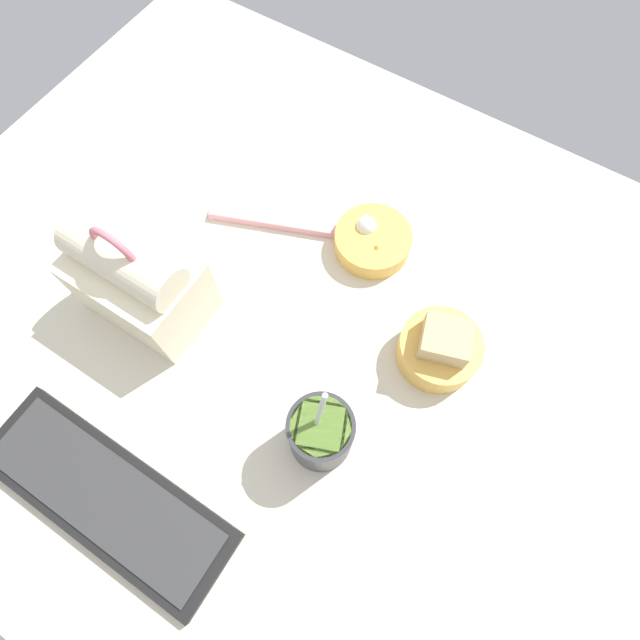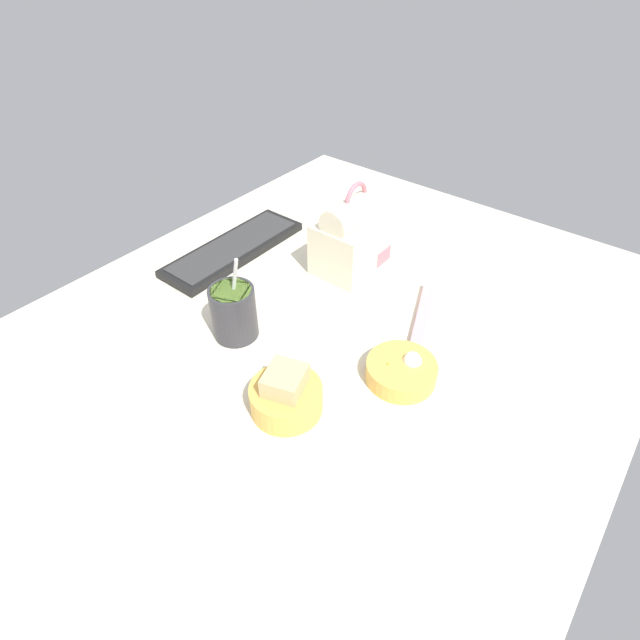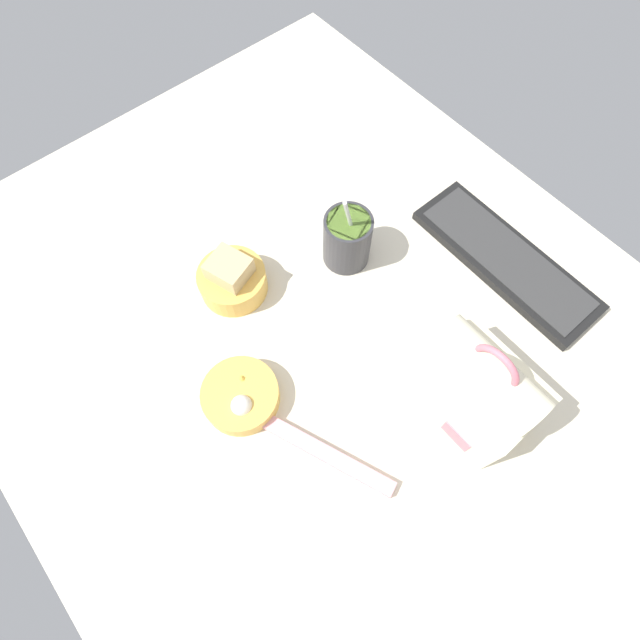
{
  "view_description": "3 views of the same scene",
  "coord_description": "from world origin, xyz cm",
  "px_view_note": "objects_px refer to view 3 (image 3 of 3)",
  "views": [
    {
      "loc": [
        -16.82,
        23.65,
        74.23
      ],
      "look_at": [
        -1.62,
        -0.36,
        7.0
      ],
      "focal_mm": 28.0,
      "sensor_mm": 36.0,
      "label": 1
    },
    {
      "loc": [
        -57.62,
        -44.93,
        68.46
      ],
      "look_at": [
        -1.62,
        -0.36,
        7.0
      ],
      "focal_mm": 28.0,
      "sensor_mm": 36.0,
      "label": 2
    },
    {
      "loc": [
        25.56,
        -23.26,
        82.46
      ],
      "look_at": [
        -1.62,
        -0.36,
        7.0
      ],
      "focal_mm": 28.0,
      "sensor_mm": 36.0,
      "label": 3
    }
  ],
  "objects_px": {
    "soup_cup": "(347,239)",
    "bento_bowl_sandwich": "(232,279)",
    "keyboard": "(506,260)",
    "chopstick_case": "(327,455)",
    "lunch_bag": "(476,387)",
    "bento_bowl_snacks": "(241,395)"
  },
  "relations": [
    {
      "from": "lunch_bag",
      "to": "soup_cup",
      "type": "bearing_deg",
      "value": 173.29
    },
    {
      "from": "soup_cup",
      "to": "bento_bowl_sandwich",
      "type": "relative_size",
      "value": 1.49
    },
    {
      "from": "soup_cup",
      "to": "chopstick_case",
      "type": "bearing_deg",
      "value": -45.85
    },
    {
      "from": "lunch_bag",
      "to": "soup_cup",
      "type": "relative_size",
      "value": 1.14
    },
    {
      "from": "lunch_bag",
      "to": "keyboard",
      "type": "bearing_deg",
      "value": 117.53
    },
    {
      "from": "bento_bowl_snacks",
      "to": "bento_bowl_sandwich",
      "type": "bearing_deg",
      "value": 147.4
    },
    {
      "from": "keyboard",
      "to": "lunch_bag",
      "type": "xyz_separation_m",
      "value": [
        0.13,
        -0.26,
        0.07
      ]
    },
    {
      "from": "keyboard",
      "to": "bento_bowl_snacks",
      "type": "relative_size",
      "value": 2.94
    },
    {
      "from": "keyboard",
      "to": "chopstick_case",
      "type": "bearing_deg",
      "value": -83.35
    },
    {
      "from": "lunch_bag",
      "to": "bento_bowl_snacks",
      "type": "relative_size",
      "value": 1.64
    },
    {
      "from": "bento_bowl_sandwich",
      "to": "bento_bowl_snacks",
      "type": "height_order",
      "value": "bento_bowl_sandwich"
    },
    {
      "from": "lunch_bag",
      "to": "soup_cup",
      "type": "distance_m",
      "value": 0.34
    },
    {
      "from": "soup_cup",
      "to": "bento_bowl_sandwich",
      "type": "bearing_deg",
      "value": -111.5
    },
    {
      "from": "lunch_bag",
      "to": "chopstick_case",
      "type": "xyz_separation_m",
      "value": [
        -0.08,
        -0.23,
        -0.07
      ]
    },
    {
      "from": "soup_cup",
      "to": "bento_bowl_sandwich",
      "type": "xyz_separation_m",
      "value": [
        -0.08,
        -0.2,
        -0.02
      ]
    },
    {
      "from": "chopstick_case",
      "to": "bento_bowl_sandwich",
      "type": "bearing_deg",
      "value": 168.94
    },
    {
      "from": "lunch_bag",
      "to": "bento_bowl_sandwich",
      "type": "height_order",
      "value": "lunch_bag"
    },
    {
      "from": "bento_bowl_sandwich",
      "to": "lunch_bag",
      "type": "bearing_deg",
      "value": 21.2
    },
    {
      "from": "bento_bowl_sandwich",
      "to": "keyboard",
      "type": "bearing_deg",
      "value": 56.04
    },
    {
      "from": "bento_bowl_snacks",
      "to": "keyboard",
      "type": "bearing_deg",
      "value": 78.93
    },
    {
      "from": "bento_bowl_sandwich",
      "to": "chopstick_case",
      "type": "bearing_deg",
      "value": -11.06
    },
    {
      "from": "lunch_bag",
      "to": "chopstick_case",
      "type": "distance_m",
      "value": 0.25
    }
  ]
}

